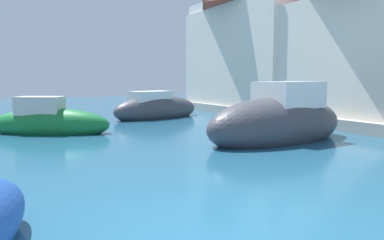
{
  "coord_description": "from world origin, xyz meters",
  "views": [
    {
      "loc": [
        -2.59,
        -4.24,
        2.18
      ],
      "look_at": [
        5.11,
        9.79,
        0.38
      ],
      "focal_mm": 34.44,
      "sensor_mm": 36.0,
      "label": 1
    }
  ],
  "objects_px": {
    "waterfront_building_annex": "(251,45)",
    "quayside_tree": "(313,56)",
    "moored_boat_4": "(49,122)",
    "moored_boat_5": "(156,109)",
    "waterfront_building_main": "(384,45)",
    "waterfront_building_far": "(257,48)",
    "moored_boat_7": "(279,122)"
  },
  "relations": [
    {
      "from": "waterfront_building_annex",
      "to": "waterfront_building_far",
      "type": "xyz_separation_m",
      "value": [
        -0.0,
        -0.71,
        -0.28
      ]
    },
    {
      "from": "moored_boat_5",
      "to": "moored_boat_7",
      "type": "distance_m",
      "value": 9.1
    },
    {
      "from": "moored_boat_4",
      "to": "waterfront_building_far",
      "type": "distance_m",
      "value": 14.61
    },
    {
      "from": "moored_boat_4",
      "to": "moored_boat_5",
      "type": "height_order",
      "value": "moored_boat_5"
    },
    {
      "from": "moored_boat_4",
      "to": "waterfront_building_main",
      "type": "bearing_deg",
      "value": 11.33
    },
    {
      "from": "moored_boat_4",
      "to": "waterfront_building_main",
      "type": "distance_m",
      "value": 14.83
    },
    {
      "from": "moored_boat_5",
      "to": "waterfront_building_annex",
      "type": "height_order",
      "value": "waterfront_building_annex"
    },
    {
      "from": "moored_boat_5",
      "to": "waterfront_building_main",
      "type": "xyz_separation_m",
      "value": [
        7.5,
        -8.33,
        3.17
      ]
    },
    {
      "from": "quayside_tree",
      "to": "moored_boat_7",
      "type": "bearing_deg",
      "value": -144.74
    },
    {
      "from": "moored_boat_7",
      "to": "quayside_tree",
      "type": "relative_size",
      "value": 1.4
    },
    {
      "from": "waterfront_building_main",
      "to": "waterfront_building_annex",
      "type": "xyz_separation_m",
      "value": [
        0.0,
        9.66,
        0.77
      ]
    },
    {
      "from": "moored_boat_5",
      "to": "quayside_tree",
      "type": "relative_size",
      "value": 1.32
    },
    {
      "from": "moored_boat_7",
      "to": "waterfront_building_far",
      "type": "distance_m",
      "value": 12.3
    },
    {
      "from": "moored_boat_4",
      "to": "moored_boat_5",
      "type": "bearing_deg",
      "value": 60.17
    },
    {
      "from": "waterfront_building_annex",
      "to": "moored_boat_4",
      "type": "bearing_deg",
      "value": -161.18
    },
    {
      "from": "waterfront_building_annex",
      "to": "moored_boat_5",
      "type": "bearing_deg",
      "value": -169.97
    },
    {
      "from": "moored_boat_4",
      "to": "waterfront_building_main",
      "type": "height_order",
      "value": "waterfront_building_main"
    },
    {
      "from": "moored_boat_7",
      "to": "moored_boat_5",
      "type": "bearing_deg",
      "value": -89.66
    },
    {
      "from": "moored_boat_4",
      "to": "waterfront_building_far",
      "type": "xyz_separation_m",
      "value": [
        13.58,
        3.92,
        3.72
      ]
    },
    {
      "from": "moored_boat_7",
      "to": "quayside_tree",
      "type": "bearing_deg",
      "value": -149.32
    },
    {
      "from": "waterfront_building_main",
      "to": "quayside_tree",
      "type": "height_order",
      "value": "waterfront_building_main"
    },
    {
      "from": "moored_boat_4",
      "to": "waterfront_building_main",
      "type": "relative_size",
      "value": 0.53
    },
    {
      "from": "moored_boat_4",
      "to": "quayside_tree",
      "type": "distance_m",
      "value": 13.37
    },
    {
      "from": "moored_boat_7",
      "to": "waterfront_building_far",
      "type": "xyz_separation_m",
      "value": [
        6.72,
        9.69,
        3.5
      ]
    },
    {
      "from": "waterfront_building_far",
      "to": "moored_boat_5",
      "type": "bearing_deg",
      "value": -175.27
    },
    {
      "from": "moored_boat_4",
      "to": "moored_boat_7",
      "type": "relative_size",
      "value": 0.79
    },
    {
      "from": "waterfront_building_main",
      "to": "waterfront_building_annex",
      "type": "height_order",
      "value": "waterfront_building_annex"
    },
    {
      "from": "quayside_tree",
      "to": "moored_boat_4",
      "type": "bearing_deg",
      "value": 173.66
    },
    {
      "from": "waterfront_building_annex",
      "to": "quayside_tree",
      "type": "xyz_separation_m",
      "value": [
        -0.61,
        -6.07,
        -1.09
      ]
    },
    {
      "from": "moored_boat_7",
      "to": "waterfront_building_annex",
      "type": "bearing_deg",
      "value": -127.46
    },
    {
      "from": "waterfront_building_annex",
      "to": "quayside_tree",
      "type": "height_order",
      "value": "waterfront_building_annex"
    },
    {
      "from": "moored_boat_4",
      "to": "waterfront_building_annex",
      "type": "xyz_separation_m",
      "value": [
        13.58,
        4.63,
        4.0
      ]
    }
  ]
}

